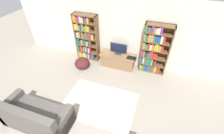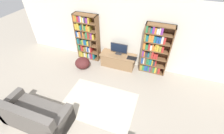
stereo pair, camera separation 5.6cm
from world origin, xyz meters
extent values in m
cube|color=silver|center=(0.00, 4.23, 1.30)|extent=(8.80, 0.06, 2.60)
cube|color=brown|center=(-1.91, 4.03, 0.93)|extent=(0.04, 0.30, 1.87)
cube|color=brown|center=(-1.01, 4.03, 0.93)|extent=(0.04, 0.30, 1.87)
cube|color=brown|center=(-1.46, 4.16, 0.93)|extent=(0.93, 0.04, 1.87)
cube|color=brown|center=(-1.46, 4.03, 1.85)|extent=(0.93, 0.30, 0.04)
cube|color=brown|center=(-1.46, 4.03, 0.02)|extent=(0.89, 0.30, 0.04)
cube|color=#9E9333|center=(-1.85, 4.02, 0.16)|extent=(0.07, 0.24, 0.26)
cube|color=gold|center=(-1.78, 4.02, 0.16)|extent=(0.06, 0.24, 0.25)
cube|color=#9E9333|center=(-1.70, 4.02, 0.13)|extent=(0.08, 0.24, 0.19)
cube|color=silver|center=(-1.62, 4.02, 0.15)|extent=(0.07, 0.24, 0.22)
cube|color=gold|center=(-1.54, 4.02, 0.13)|extent=(0.07, 0.24, 0.19)
cube|color=#196B75|center=(-1.48, 4.02, 0.12)|extent=(0.05, 0.24, 0.17)
cube|color=silver|center=(-1.43, 4.02, 0.14)|extent=(0.05, 0.24, 0.21)
cube|color=#7F338C|center=(-1.36, 4.02, 0.14)|extent=(0.07, 0.24, 0.22)
cube|color=#B72D28|center=(-1.29, 4.02, 0.16)|extent=(0.06, 0.24, 0.24)
cube|color=#196B75|center=(-1.22, 4.02, 0.16)|extent=(0.08, 0.24, 0.24)
cube|color=brown|center=(-1.46, 4.03, 0.33)|extent=(0.89, 0.30, 0.04)
cube|color=#2D7F47|center=(-1.86, 4.02, 0.47)|extent=(0.06, 0.24, 0.25)
cube|color=#333338|center=(-1.79, 4.02, 0.43)|extent=(0.06, 0.24, 0.16)
cube|color=#B72D28|center=(-1.72, 4.02, 0.47)|extent=(0.07, 0.24, 0.24)
cube|color=#B72D28|center=(-1.66, 4.02, 0.44)|extent=(0.04, 0.24, 0.19)
cube|color=#9E9333|center=(-1.61, 4.02, 0.44)|extent=(0.05, 0.24, 0.18)
cube|color=brown|center=(-1.56, 4.02, 0.45)|extent=(0.06, 0.24, 0.21)
cube|color=silver|center=(-1.50, 4.02, 0.46)|extent=(0.04, 0.24, 0.22)
cube|color=#234C99|center=(-1.44, 4.02, 0.45)|extent=(0.06, 0.24, 0.21)
cube|color=silver|center=(-1.38, 4.02, 0.44)|extent=(0.05, 0.24, 0.18)
cube|color=#B72D28|center=(-1.32, 4.02, 0.47)|extent=(0.06, 0.24, 0.25)
cube|color=brown|center=(-1.46, 4.03, 0.64)|extent=(0.89, 0.30, 0.04)
cube|color=#196B75|center=(-1.85, 4.02, 0.77)|extent=(0.08, 0.24, 0.22)
cube|color=#333338|center=(-1.78, 4.02, 0.79)|extent=(0.04, 0.24, 0.25)
cube|color=#2D7F47|center=(-1.72, 4.02, 0.74)|extent=(0.06, 0.24, 0.16)
cube|color=#9E9333|center=(-1.64, 4.02, 0.76)|extent=(0.07, 0.24, 0.20)
cube|color=#234C99|center=(-1.57, 4.02, 0.76)|extent=(0.06, 0.24, 0.20)
cube|color=#196B75|center=(-1.50, 4.02, 0.76)|extent=(0.06, 0.24, 0.21)
cube|color=gold|center=(-1.42, 4.02, 0.74)|extent=(0.08, 0.24, 0.16)
cube|color=#333338|center=(-1.35, 4.02, 0.77)|extent=(0.04, 0.24, 0.23)
cube|color=brown|center=(-1.29, 4.02, 0.77)|extent=(0.07, 0.24, 0.22)
cube|color=brown|center=(-1.46, 4.03, 0.95)|extent=(0.89, 0.30, 0.04)
cube|color=#234C99|center=(-1.86, 4.02, 1.07)|extent=(0.06, 0.24, 0.21)
cube|color=silver|center=(-1.80, 4.02, 1.06)|extent=(0.06, 0.24, 0.19)
cube|color=orange|center=(-1.72, 4.02, 1.08)|extent=(0.08, 0.24, 0.21)
cube|color=#333338|center=(-1.64, 4.02, 1.10)|extent=(0.06, 0.24, 0.26)
cube|color=orange|center=(-1.58, 4.02, 1.08)|extent=(0.05, 0.24, 0.22)
cube|color=brown|center=(-1.52, 4.02, 1.06)|extent=(0.08, 0.24, 0.17)
cube|color=#2D7F47|center=(-1.44, 4.02, 1.10)|extent=(0.07, 0.24, 0.25)
cube|color=#B72D28|center=(-1.36, 4.02, 1.09)|extent=(0.06, 0.24, 0.24)
cube|color=brown|center=(-1.30, 4.02, 1.10)|extent=(0.05, 0.24, 0.25)
cube|color=#7F338C|center=(-1.24, 4.02, 1.09)|extent=(0.06, 0.24, 0.24)
cube|color=gold|center=(-1.16, 4.02, 1.07)|extent=(0.08, 0.24, 0.19)
cube|color=brown|center=(-1.46, 4.03, 1.26)|extent=(0.89, 0.30, 0.04)
cube|color=gold|center=(-1.85, 4.02, 1.39)|extent=(0.08, 0.24, 0.21)
cube|color=gold|center=(-1.76, 4.02, 1.41)|extent=(0.07, 0.24, 0.25)
cube|color=#9E9333|center=(-1.70, 4.02, 1.36)|extent=(0.04, 0.24, 0.16)
cube|color=#196B75|center=(-1.65, 4.02, 1.36)|extent=(0.05, 0.24, 0.16)
cube|color=#333338|center=(-1.59, 4.02, 1.40)|extent=(0.05, 0.24, 0.24)
cube|color=#9E9333|center=(-1.54, 4.02, 1.41)|extent=(0.04, 0.24, 0.25)
cube|color=#2D7F47|center=(-1.48, 4.02, 1.37)|extent=(0.06, 0.24, 0.17)
cube|color=#9E9333|center=(-1.42, 4.02, 1.37)|extent=(0.04, 0.24, 0.17)
cube|color=orange|center=(-1.38, 4.02, 1.40)|extent=(0.04, 0.24, 0.23)
cube|color=gold|center=(-1.32, 4.02, 1.37)|extent=(0.04, 0.24, 0.18)
cube|color=#9E9333|center=(-1.28, 4.02, 1.37)|extent=(0.04, 0.24, 0.18)
cube|color=brown|center=(-1.46, 4.03, 1.58)|extent=(0.89, 0.30, 0.04)
cube|color=orange|center=(-1.86, 4.02, 1.72)|extent=(0.06, 0.24, 0.25)
cube|color=#9E9333|center=(-1.79, 4.02, 1.71)|extent=(0.05, 0.24, 0.23)
cube|color=#B72D28|center=(-1.72, 4.02, 1.69)|extent=(0.08, 0.24, 0.19)
cube|color=#7F338C|center=(-1.65, 4.02, 1.70)|extent=(0.05, 0.24, 0.22)
cube|color=silver|center=(-1.59, 4.02, 1.71)|extent=(0.05, 0.24, 0.23)
cube|color=gold|center=(-1.54, 4.02, 1.69)|extent=(0.04, 0.24, 0.19)
cube|color=silver|center=(-1.49, 4.02, 1.68)|extent=(0.04, 0.24, 0.18)
cube|color=#333338|center=(-1.44, 4.02, 1.70)|extent=(0.06, 0.24, 0.22)
cube|color=#7F338C|center=(-1.36, 4.02, 1.68)|extent=(0.08, 0.24, 0.18)
cube|color=gold|center=(-1.29, 4.02, 1.70)|extent=(0.05, 0.24, 0.20)
cube|color=brown|center=(0.72, 4.03, 0.93)|extent=(0.04, 0.30, 1.87)
cube|color=brown|center=(1.62, 4.03, 0.93)|extent=(0.04, 0.30, 1.87)
cube|color=brown|center=(1.17, 4.16, 0.93)|extent=(0.93, 0.04, 1.87)
cube|color=brown|center=(1.17, 4.03, 1.85)|extent=(0.93, 0.30, 0.04)
cube|color=brown|center=(1.17, 4.03, 0.02)|extent=(0.89, 0.30, 0.04)
cube|color=#9E9333|center=(0.78, 4.02, 0.14)|extent=(0.08, 0.24, 0.21)
cube|color=#2D7F47|center=(0.86, 4.02, 0.14)|extent=(0.07, 0.24, 0.22)
cube|color=#234C99|center=(0.94, 4.02, 0.15)|extent=(0.08, 0.24, 0.24)
cube|color=#234C99|center=(1.01, 4.02, 0.16)|extent=(0.04, 0.24, 0.24)
cube|color=#2D7F47|center=(1.06, 4.02, 0.16)|extent=(0.04, 0.24, 0.24)
cube|color=#7F338C|center=(1.11, 4.02, 0.16)|extent=(0.05, 0.24, 0.24)
cube|color=brown|center=(1.18, 4.02, 0.15)|extent=(0.08, 0.24, 0.24)
cube|color=#2D7F47|center=(1.25, 4.02, 0.15)|extent=(0.05, 0.24, 0.22)
cube|color=gold|center=(1.31, 4.02, 0.16)|extent=(0.06, 0.24, 0.25)
cube|color=brown|center=(1.37, 4.02, 0.15)|extent=(0.04, 0.24, 0.24)
cube|color=#B72D28|center=(1.44, 4.02, 0.16)|extent=(0.07, 0.24, 0.25)
cube|color=brown|center=(1.17, 4.03, 0.33)|extent=(0.89, 0.30, 0.04)
cube|color=#234C99|center=(0.77, 4.02, 0.47)|extent=(0.07, 0.24, 0.24)
cube|color=silver|center=(0.84, 4.02, 0.48)|extent=(0.04, 0.24, 0.26)
cube|color=brown|center=(0.90, 4.02, 0.48)|extent=(0.06, 0.24, 0.26)
cube|color=#2D7F47|center=(0.96, 4.02, 0.47)|extent=(0.04, 0.24, 0.25)
cube|color=#2D7F47|center=(1.01, 4.02, 0.47)|extent=(0.04, 0.24, 0.24)
cube|color=#196B75|center=(1.07, 4.02, 0.47)|extent=(0.08, 0.24, 0.24)
cube|color=gold|center=(1.14, 4.02, 0.45)|extent=(0.04, 0.24, 0.21)
cube|color=#333338|center=(1.21, 4.02, 0.44)|extent=(0.07, 0.24, 0.18)
cube|color=#B72D28|center=(1.27, 4.02, 0.45)|extent=(0.04, 0.24, 0.21)
cube|color=brown|center=(1.17, 4.03, 0.64)|extent=(0.89, 0.30, 0.04)
cube|color=#7F338C|center=(0.77, 4.02, 0.78)|extent=(0.05, 0.24, 0.23)
cube|color=orange|center=(0.82, 4.02, 0.76)|extent=(0.04, 0.24, 0.20)
cube|color=#333338|center=(0.89, 4.02, 0.74)|extent=(0.08, 0.24, 0.16)
cube|color=#196B75|center=(0.96, 4.02, 0.74)|extent=(0.05, 0.24, 0.16)
cube|color=brown|center=(1.02, 4.02, 0.78)|extent=(0.07, 0.24, 0.24)
cube|color=#B72D28|center=(1.10, 4.02, 0.79)|extent=(0.07, 0.24, 0.25)
cube|color=#B72D28|center=(1.18, 4.02, 0.75)|extent=(0.08, 0.24, 0.18)
cube|color=#B72D28|center=(1.25, 4.02, 0.75)|extent=(0.05, 0.24, 0.17)
cube|color=brown|center=(1.17, 4.03, 0.95)|extent=(0.89, 0.30, 0.04)
cube|color=orange|center=(0.77, 4.02, 1.08)|extent=(0.07, 0.24, 0.22)
cube|color=#2D7F47|center=(0.86, 4.02, 1.05)|extent=(0.08, 0.24, 0.16)
cube|color=#B72D28|center=(0.94, 4.02, 1.08)|extent=(0.06, 0.24, 0.22)
cube|color=silver|center=(1.00, 4.02, 1.06)|extent=(0.06, 0.24, 0.18)
cube|color=orange|center=(1.06, 4.02, 1.09)|extent=(0.04, 0.24, 0.23)
cube|color=orange|center=(1.11, 4.02, 1.05)|extent=(0.04, 0.24, 0.16)
cube|color=gold|center=(1.15, 4.02, 1.09)|extent=(0.04, 0.24, 0.24)
cube|color=gold|center=(1.21, 4.02, 1.09)|extent=(0.07, 0.24, 0.24)
cube|color=#9E9333|center=(1.30, 4.02, 1.07)|extent=(0.08, 0.24, 0.20)
cube|color=#B72D28|center=(1.38, 4.02, 1.07)|extent=(0.07, 0.24, 0.19)
cube|color=brown|center=(1.17, 4.03, 1.26)|extent=(0.89, 0.30, 0.04)
cube|color=#9E9333|center=(0.76, 4.02, 1.40)|extent=(0.04, 0.24, 0.24)
cube|color=#196B75|center=(0.82, 4.02, 1.39)|extent=(0.08, 0.24, 0.21)
cube|color=orange|center=(0.91, 4.02, 1.40)|extent=(0.08, 0.24, 0.24)
cube|color=orange|center=(1.00, 4.02, 1.41)|extent=(0.07, 0.24, 0.25)
cube|color=#196B75|center=(1.07, 4.02, 1.39)|extent=(0.07, 0.24, 0.22)
cube|color=#234C99|center=(1.16, 4.02, 1.39)|extent=(0.07, 0.24, 0.21)
cube|color=#234C99|center=(1.23, 4.02, 1.39)|extent=(0.06, 0.24, 0.21)
cube|color=silver|center=(1.30, 4.02, 1.41)|extent=(0.07, 0.24, 0.25)
cube|color=#B72D28|center=(1.38, 4.02, 1.40)|extent=(0.07, 0.24, 0.23)
cube|color=brown|center=(1.17, 4.03, 1.58)|extent=(0.89, 0.30, 0.04)
cube|color=#2D7F47|center=(0.77, 4.02, 1.72)|extent=(0.06, 0.24, 0.26)
cube|color=brown|center=(0.85, 4.02, 1.69)|extent=(0.08, 0.24, 0.18)
cube|color=#196B75|center=(0.91, 4.02, 1.68)|extent=(0.04, 0.24, 0.16)
cube|color=#7F338C|center=(0.98, 4.02, 1.71)|extent=(0.07, 0.24, 0.23)
cube|color=orange|center=(1.04, 4.02, 1.69)|extent=(0.05, 0.24, 0.19)
cube|color=silver|center=(1.11, 4.02, 1.68)|extent=(0.06, 0.24, 0.18)
cube|color=silver|center=(1.17, 4.02, 1.70)|extent=(0.05, 0.24, 0.21)
cube|color=#7F338C|center=(1.24, 4.02, 1.71)|extent=(0.07, 0.24, 0.24)
cube|color=#8E6B47|center=(-0.14, 3.90, 0.24)|extent=(1.28, 0.50, 0.49)
cube|color=#8E6B47|center=(-0.14, 3.90, 0.51)|extent=(1.36, 0.53, 0.04)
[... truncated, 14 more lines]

